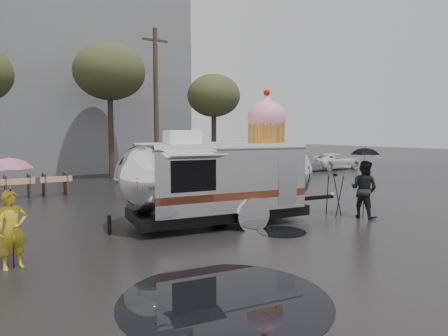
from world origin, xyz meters
TOP-DOWN VIEW (x-y plane):
  - ground at (0.00, 0.00)m, footprint 120.00×120.00m
  - puddles at (-1.82, -1.60)m, footprint 8.31×8.59m
  - grey_building at (-4.00, 24.00)m, footprint 22.00×12.00m
  - utility_pole at (2.50, 14.00)m, footprint 1.60×0.28m
  - tree_mid at (0.00, 15.00)m, footprint 4.20×4.20m
  - tree_right at (6.00, 13.00)m, footprint 3.36×3.36m
  - barricade_row at (-5.55, 9.96)m, footprint 4.30×0.80m
  - parked_cars at (11.78, 12.00)m, footprint 13.20×1.90m
  - airstream_trailer at (-0.69, 1.41)m, footprint 7.83×3.27m
  - person_left at (-6.51, 0.18)m, footprint 0.66×0.52m
  - umbrella_pink at (-6.51, 0.18)m, footprint 1.13×1.13m
  - person_right at (3.65, -0.44)m, footprint 0.67×0.98m
  - umbrella_black at (3.65, -0.44)m, footprint 1.14×1.14m
  - tripod at (3.08, 0.28)m, footprint 0.59×0.55m

SIDE VIEW (x-z plane):
  - ground at x=0.00m, z-range 0.00..0.00m
  - puddles at x=-1.82m, z-range 0.00..0.01m
  - barricade_row at x=-5.55m, z-range 0.02..1.02m
  - parked_cars at x=11.78m, z-range -0.03..1.47m
  - person_left at x=-6.51m, z-range 0.00..1.61m
  - tripod at x=3.08m, z-range 0.12..1.56m
  - person_right at x=3.65m, z-range 0.00..1.87m
  - airstream_trailer at x=-0.69m, z-range -0.63..3.61m
  - umbrella_pink at x=-6.51m, z-range 0.77..3.09m
  - umbrella_black at x=3.65m, z-range 0.77..3.10m
  - utility_pole at x=2.50m, z-range 0.12..9.12m
  - tree_right at x=6.00m, z-range 1.85..8.27m
  - tree_mid at x=0.00m, z-range 2.33..10.35m
  - grey_building at x=-4.00m, z-range 0.00..13.00m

